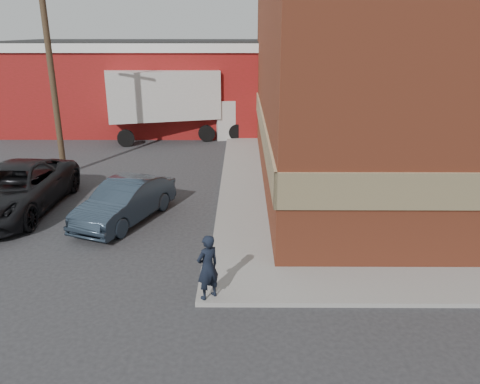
% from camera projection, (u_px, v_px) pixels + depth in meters
% --- Properties ---
extents(ground, '(90.00, 90.00, 0.00)m').
position_uv_depth(ground, '(220.00, 270.00, 12.75)').
color(ground, '#28282B').
rests_on(ground, ground).
extents(brick_building, '(14.25, 18.25, 9.36)m').
position_uv_depth(brick_building, '(430.00, 68.00, 19.67)').
color(brick_building, brown).
rests_on(brick_building, ground).
extents(sidewalk_west, '(1.80, 18.00, 0.12)m').
position_uv_depth(sidewalk_west, '(242.00, 173.00, 21.23)').
color(sidewalk_west, gray).
rests_on(sidewalk_west, ground).
extents(warehouse, '(16.30, 8.30, 5.60)m').
position_uv_depth(warehouse, '(142.00, 85.00, 30.75)').
color(warehouse, maroon).
rests_on(warehouse, ground).
extents(utility_pole, '(2.00, 0.26, 9.00)m').
position_uv_depth(utility_pole, '(51.00, 67.00, 19.73)').
color(utility_pole, '#463423').
rests_on(utility_pole, ground).
extents(man, '(0.71, 0.68, 1.63)m').
position_uv_depth(man, '(208.00, 267.00, 10.98)').
color(man, black).
rests_on(man, sidewalk_south).
extents(sedan, '(2.99, 4.58, 1.43)m').
position_uv_depth(sedan, '(125.00, 201.00, 15.83)').
color(sedan, '#2A3746').
rests_on(sedan, ground).
extents(suv_a, '(2.97, 6.19, 1.70)m').
position_uv_depth(suv_a, '(14.00, 189.00, 16.62)').
color(suv_a, black).
rests_on(suv_a, ground).
extents(box_truck, '(8.54, 4.57, 4.04)m').
position_uv_depth(box_truck, '(177.00, 100.00, 27.32)').
color(box_truck, beige).
rests_on(box_truck, ground).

